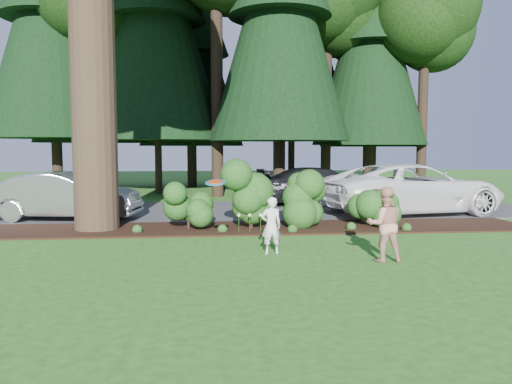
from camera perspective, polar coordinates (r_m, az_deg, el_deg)
ground at (r=11.43m, az=1.76°, el=-6.84°), size 80.00×80.00×0.00m
mulch_bed at (r=14.60m, az=0.18°, el=-4.12°), size 16.00×2.50×0.05m
driveway at (r=18.80m, az=-1.07°, el=-2.08°), size 22.00×6.00×0.03m
shrub_row at (r=14.48m, az=3.26°, el=-1.08°), size 6.53×1.60×1.61m
lily_cluster at (r=13.67m, az=-0.73°, el=-2.76°), size 0.69×0.09×0.57m
tree_wall at (r=28.43m, az=-1.98°, el=19.64°), size 25.66×12.15×17.09m
car_silver_wagon at (r=17.25m, az=-20.94°, el=-0.44°), size 4.86×2.26×1.54m
car_white_suv at (r=18.39m, az=17.39°, el=0.37°), size 6.87×4.09×1.79m
car_dark_suv at (r=20.72m, az=7.56°, el=0.70°), size 5.39×2.54×1.52m
child at (r=11.10m, az=1.76°, el=-3.85°), size 0.50×0.37×1.28m
adult at (r=10.70m, az=14.48°, el=-3.60°), size 0.79×0.64×1.55m
frisbee at (r=10.95m, az=-4.65°, el=1.10°), size 0.46×0.45×0.13m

